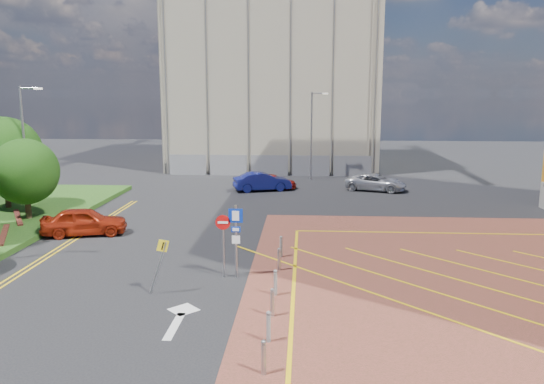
# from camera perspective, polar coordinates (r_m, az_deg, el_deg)

# --- Properties ---
(ground) EXTENTS (140.00, 140.00, 0.00)m
(ground) POSITION_cam_1_polar(r_m,az_deg,el_deg) (22.44, -5.45, -9.95)
(ground) COLOR black
(ground) RESTS_ON ground
(tree_c) EXTENTS (4.00, 4.00, 4.90)m
(tree_c) POSITION_cam_1_polar(r_m,az_deg,el_deg) (35.39, -25.03, 2.00)
(tree_c) COLOR #3D2B1C
(tree_c) RESTS_ON grass_bed
(tree_d) EXTENTS (5.00, 5.00, 6.08)m
(tree_d) POSITION_cam_1_polar(r_m,az_deg,el_deg) (39.37, -26.89, 3.61)
(tree_d) COLOR #3D2B1C
(tree_d) RESTS_ON grass_bed
(lamp_left_far) EXTENTS (1.53, 0.16, 8.00)m
(lamp_left_far) POSITION_cam_1_polar(r_m,az_deg,el_deg) (37.41, -25.00, 4.68)
(lamp_left_far) COLOR #9EA0A8
(lamp_left_far) RESTS_ON grass_bed
(lamp_back) EXTENTS (1.53, 0.16, 8.00)m
(lamp_back) POSITION_cam_1_polar(r_m,az_deg,el_deg) (48.88, 4.36, 6.42)
(lamp_back) COLOR #9EA0A8
(lamp_back) RESTS_ON ground
(sign_cluster) EXTENTS (1.17, 0.12, 3.20)m
(sign_cluster) POSITION_cam_1_polar(r_m,az_deg,el_deg) (22.73, -4.41, -4.49)
(sign_cluster) COLOR #9EA0A8
(sign_cluster) RESTS_ON ground
(warning_sign) EXTENTS (0.83, 0.43, 2.24)m
(warning_sign) POSITION_cam_1_polar(r_m,az_deg,el_deg) (21.39, -11.96, -7.13)
(warning_sign) COLOR #9EA0A8
(warning_sign) RESTS_ON ground
(bollard_row) EXTENTS (0.14, 11.14, 0.90)m
(bollard_row) POSITION_cam_1_polar(r_m,az_deg,el_deg) (20.48, 0.27, -10.53)
(bollard_row) COLOR #9EA0A8
(bollard_row) RESTS_ON forecourt
(construction_building) EXTENTS (21.20, 19.20, 22.00)m
(construction_building) POSITION_cam_1_polar(r_m,az_deg,el_deg) (60.93, 0.34, 13.50)
(construction_building) COLOR #9E9481
(construction_building) RESTS_ON ground
(construction_fence) EXTENTS (21.60, 0.06, 2.00)m
(construction_fence) POSITION_cam_1_polar(r_m,az_deg,el_deg) (51.27, 0.83, 2.87)
(construction_fence) COLOR gray
(construction_fence) RESTS_ON ground
(car_red_left) EXTENTS (4.92, 2.98, 1.57)m
(car_red_left) POSITION_cam_1_polar(r_m,az_deg,el_deg) (31.57, -19.53, -2.99)
(car_red_left) COLOR #99220D
(car_red_left) RESTS_ON ground
(car_blue_back) EXTENTS (4.93, 2.95, 1.54)m
(car_blue_back) POSITION_cam_1_polar(r_m,az_deg,el_deg) (43.30, -1.06, 1.13)
(car_blue_back) COLOR navy
(car_blue_back) RESTS_ON ground
(car_red_back) EXTENTS (4.08, 1.72, 1.18)m
(car_red_back) POSITION_cam_1_polar(r_m,az_deg,el_deg) (44.39, 0.03, 1.13)
(car_red_back) COLOR #A5160E
(car_red_back) RESTS_ON ground
(car_silver_back) EXTENTS (5.37, 3.65, 1.37)m
(car_silver_back) POSITION_cam_1_polar(r_m,az_deg,el_deg) (44.25, 11.10, 1.03)
(car_silver_back) COLOR silver
(car_silver_back) RESTS_ON ground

